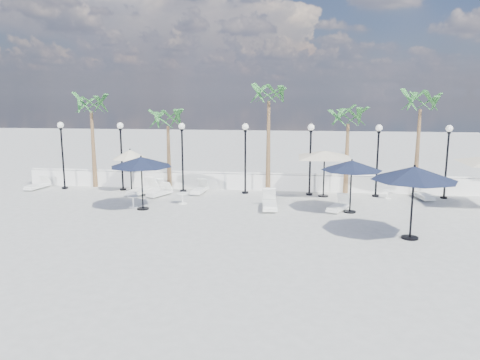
# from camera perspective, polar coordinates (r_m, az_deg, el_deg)

# --- Properties ---
(ground) EXTENTS (100.00, 100.00, 0.00)m
(ground) POSITION_cam_1_polar(r_m,az_deg,el_deg) (19.55, -1.45, -5.63)
(ground) COLOR #A0A19C
(ground) RESTS_ON ground
(balustrade) EXTENTS (26.00, 0.30, 1.01)m
(balustrade) POSITION_cam_1_polar(r_m,az_deg,el_deg) (26.68, 0.88, -0.19)
(balustrade) COLOR silver
(balustrade) RESTS_ON ground
(lamppost_0) EXTENTS (0.36, 0.36, 3.84)m
(lamppost_0) POSITION_cam_1_polar(r_m,az_deg,el_deg) (28.50, -20.88, 3.93)
(lamppost_0) COLOR black
(lamppost_0) RESTS_ON ground
(lamppost_1) EXTENTS (0.36, 0.36, 3.84)m
(lamppost_1) POSITION_cam_1_polar(r_m,az_deg,el_deg) (27.05, -14.29, 3.97)
(lamppost_1) COLOR black
(lamppost_1) RESTS_ON ground
(lamppost_2) EXTENTS (0.36, 0.36, 3.84)m
(lamppost_2) POSITION_cam_1_polar(r_m,az_deg,el_deg) (26.00, -7.06, 3.96)
(lamppost_2) COLOR black
(lamppost_2) RESTS_ON ground
(lamppost_3) EXTENTS (0.36, 0.36, 3.84)m
(lamppost_3) POSITION_cam_1_polar(r_m,az_deg,el_deg) (25.39, 0.65, 3.88)
(lamppost_3) COLOR black
(lamppost_3) RESTS_ON ground
(lamppost_4) EXTENTS (0.36, 0.36, 3.84)m
(lamppost_4) POSITION_cam_1_polar(r_m,az_deg,el_deg) (25.25, 8.59, 3.73)
(lamppost_4) COLOR black
(lamppost_4) RESTS_ON ground
(lamppost_5) EXTENTS (0.36, 0.36, 3.84)m
(lamppost_5) POSITION_cam_1_polar(r_m,az_deg,el_deg) (25.60, 16.46, 3.50)
(lamppost_5) COLOR black
(lamppost_5) RESTS_ON ground
(lamppost_6) EXTENTS (0.36, 0.36, 3.84)m
(lamppost_6) POSITION_cam_1_polar(r_m,az_deg,el_deg) (26.41, 23.97, 3.23)
(lamppost_6) COLOR black
(lamppost_6) RESTS_ON ground
(palm_0) EXTENTS (2.60, 2.60, 5.50)m
(palm_0) POSITION_cam_1_polar(r_m,az_deg,el_deg) (28.42, -17.70, 8.24)
(palm_0) COLOR brown
(palm_0) RESTS_ON ground
(palm_1) EXTENTS (2.60, 2.60, 4.70)m
(palm_1) POSITION_cam_1_polar(r_m,az_deg,el_deg) (26.91, -8.79, 6.84)
(palm_1) COLOR brown
(palm_1) RESTS_ON ground
(palm_2) EXTENTS (2.60, 2.60, 6.10)m
(palm_2) POSITION_cam_1_polar(r_m,az_deg,el_deg) (25.91, 3.54, 9.82)
(palm_2) COLOR brown
(palm_2) RESTS_ON ground
(palm_3) EXTENTS (2.60, 2.60, 4.90)m
(palm_3) POSITION_cam_1_polar(r_m,az_deg,el_deg) (26.05, 13.06, 7.00)
(palm_3) COLOR brown
(palm_3) RESTS_ON ground
(palm_4) EXTENTS (2.60, 2.60, 5.70)m
(palm_4) POSITION_cam_1_polar(r_m,az_deg,el_deg) (26.67, 21.14, 8.32)
(palm_4) COLOR brown
(palm_4) RESTS_ON ground
(lounger_0) EXTENTS (0.84, 1.80, 0.65)m
(lounger_0) POSITION_cam_1_polar(r_m,az_deg,el_deg) (29.31, -23.44, -0.59)
(lounger_0) COLOR white
(lounger_0) RESTS_ON ground
(lounger_1) EXTENTS (1.15, 1.71, 0.62)m
(lounger_1) POSITION_cam_1_polar(r_m,az_deg,el_deg) (25.42, -9.75, -1.49)
(lounger_1) COLOR white
(lounger_1) RESTS_ON ground
(lounger_2) EXTENTS (0.63, 1.82, 0.68)m
(lounger_2) POSITION_cam_1_polar(r_m,az_deg,el_deg) (26.00, -10.24, -1.18)
(lounger_2) COLOR white
(lounger_2) RESTS_ON ground
(lounger_3) EXTENTS (1.38, 2.19, 0.78)m
(lounger_3) POSITION_cam_1_polar(r_m,az_deg,el_deg) (25.99, -11.78, -1.16)
(lounger_3) COLOR white
(lounger_3) RESTS_ON ground
(lounger_4) EXTENTS (0.74, 1.77, 0.64)m
(lounger_4) POSITION_cam_1_polar(r_m,az_deg,el_deg) (25.87, -4.94, -1.14)
(lounger_4) COLOR white
(lounger_4) RESTS_ON ground
(lounger_5) EXTENTS (0.86, 2.15, 0.79)m
(lounger_5) POSITION_cam_1_polar(r_m,az_deg,el_deg) (22.36, 3.63, -2.87)
(lounger_5) COLOR white
(lounger_5) RESTS_ON ground
(lounger_6) EXTENTS (1.23, 1.81, 0.65)m
(lounger_6) POSITION_cam_1_polar(r_m,az_deg,el_deg) (22.45, 11.88, -3.14)
(lounger_6) COLOR white
(lounger_6) RESTS_ON ground
(lounger_7) EXTENTS (0.95, 1.88, 0.67)m
(lounger_7) POSITION_cam_1_polar(r_m,az_deg,el_deg) (26.17, 21.33, -1.68)
(lounger_7) COLOR white
(lounger_7) RESTS_ON ground
(side_table_0) EXTENTS (0.57, 0.57, 0.55)m
(side_table_0) POSITION_cam_1_polar(r_m,az_deg,el_deg) (23.19, -12.88, -2.46)
(side_table_0) COLOR white
(side_table_0) RESTS_ON ground
(side_table_1) EXTENTS (0.57, 0.57, 0.55)m
(side_table_1) POSITION_cam_1_polar(r_m,az_deg,el_deg) (23.50, -7.03, -2.09)
(side_table_1) COLOR white
(side_table_1) RESTS_ON ground
(side_table_2) EXTENTS (0.45, 0.45, 0.44)m
(side_table_2) POSITION_cam_1_polar(r_m,az_deg,el_deg) (25.65, 17.58, -1.59)
(side_table_2) COLOR white
(side_table_2) RESTS_ON ground
(parasol_navy_left) EXTENTS (2.92, 2.92, 2.58)m
(parasol_navy_left) POSITION_cam_1_polar(r_m,az_deg,el_deg) (22.34, -11.96, 2.16)
(parasol_navy_left) COLOR black
(parasol_navy_left) RESTS_ON ground
(parasol_navy_mid) EXTENTS (2.79, 2.79, 2.50)m
(parasol_navy_mid) POSITION_cam_1_polar(r_m,az_deg,el_deg) (21.88, 13.46, 1.72)
(parasol_navy_mid) COLOR black
(parasol_navy_mid) RESTS_ON ground
(parasol_navy_right) EXTENTS (3.18, 3.18, 2.85)m
(parasol_navy_right) POSITION_cam_1_polar(r_m,az_deg,el_deg) (18.49, 20.47, 0.71)
(parasol_navy_right) COLOR black
(parasol_navy_right) RESTS_ON ground
(parasol_cream_sq_a) EXTENTS (5.38, 5.38, 2.64)m
(parasol_cream_sq_a) POSITION_cam_1_polar(r_m,az_deg,el_deg) (24.99, 10.29, 3.50)
(parasol_cream_sq_a) COLOR black
(parasol_cream_sq_a) RESTS_ON ground
(parasol_cream_small) EXTENTS (1.97, 1.97, 2.42)m
(parasol_cream_small) POSITION_cam_1_polar(r_m,az_deg,el_deg) (26.61, -13.25, 2.99)
(parasol_cream_small) COLOR black
(parasol_cream_small) RESTS_ON ground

